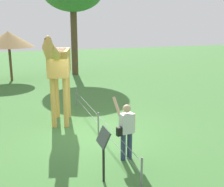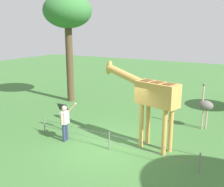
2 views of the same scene
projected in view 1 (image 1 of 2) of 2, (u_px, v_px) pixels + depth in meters
The scene contains 6 objects.
ground_plane at pixel (93, 134), 9.78m from camera, with size 60.00×60.00×0.00m, color #427538.
giraffe at pixel (59, 66), 10.14m from camera, with size 3.68×1.40×3.39m.
visitor at pixel (126, 129), 7.76m from camera, with size 0.62×0.58×1.72m.
shade_hut_near at pixel (8, 39), 17.92m from camera, with size 3.19×3.19×3.14m.
info_sign at pixel (103, 145), 6.64m from camera, with size 0.56×0.21×1.32m.
wire_fence at pixel (98, 122), 9.74m from camera, with size 7.05×0.05×0.75m.
Camera 1 is at (8.86, -2.37, 3.72)m, focal length 46.02 mm.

